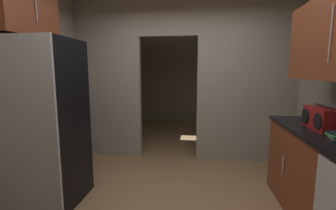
{
  "coord_description": "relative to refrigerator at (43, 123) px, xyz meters",
  "views": [
    {
      "loc": [
        0.28,
        -2.25,
        1.52
      ],
      "look_at": [
        -0.09,
        0.64,
        1.09
      ],
      "focal_mm": 24.93,
      "sensor_mm": 36.0,
      "label": 1
    }
  ],
  "objects": [
    {
      "name": "adjoining_room_shell",
      "position": [
        1.45,
        3.64,
        0.42
      ],
      "size": [
        3.72,
        3.0,
        2.71
      ],
      "color": "gray",
      "rests_on": "ground"
    },
    {
      "name": "boombox",
      "position": [
        2.96,
        0.07,
        0.12
      ],
      "size": [
        0.21,
        0.43,
        0.24
      ],
      "color": "maroon",
      "rests_on": "lower_cabinet_run"
    },
    {
      "name": "kitchen_partition",
      "position": [
        1.51,
        1.6,
        0.5
      ],
      "size": [
        3.72,
        0.12,
        2.71
      ],
      "color": "#9E998C",
      "rests_on": "ground"
    },
    {
      "name": "refrigerator",
      "position": [
        0.0,
        0.0,
        0.0
      ],
      "size": [
        0.79,
        0.74,
        1.86
      ],
      "color": "black",
      "rests_on": "ground"
    },
    {
      "name": "upper_cabinet_fridgeside",
      "position": [
        -0.23,
        0.1,
        1.36
      ],
      "size": [
        0.36,
        0.87,
        0.8
      ],
      "color": "brown"
    }
  ]
}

